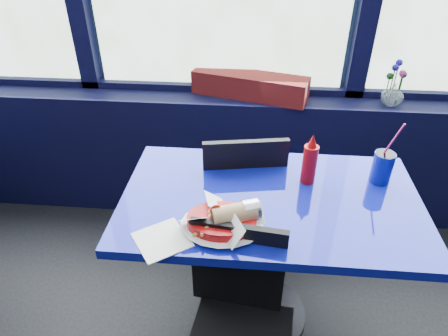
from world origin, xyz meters
TOP-DOWN VIEW (x-y plane):
  - window_sill at (0.00, 2.87)m, footprint 5.00×0.26m
  - near_table at (0.30, 2.00)m, footprint 1.20×0.70m
  - chair_near_front at (0.20, 1.65)m, footprint 0.41×0.41m
  - chair_near_back at (0.21, 2.32)m, footprint 0.46×0.46m
  - planter_box at (0.18, 2.88)m, footprint 0.68×0.34m
  - flower_vase at (0.96, 2.83)m, footprint 0.12×0.13m
  - food_basket at (0.13, 1.81)m, footprint 0.28×0.27m
  - ketchup_bottle at (0.45, 2.13)m, footprint 0.06×0.06m
  - soda_cup at (0.76, 2.16)m, footprint 0.09×0.09m
  - napkin at (-0.08, 1.72)m, footprint 0.24×0.24m

SIDE VIEW (x-z plane):
  - window_sill at x=0.00m, z-range 0.00..0.80m
  - chair_near_front at x=0.20m, z-range 0.06..0.88m
  - chair_near_back at x=0.21m, z-range 0.07..0.95m
  - near_table at x=0.30m, z-range 0.19..0.94m
  - napkin at x=-0.08m, z-range 0.75..0.75m
  - food_basket at x=0.13m, z-range 0.74..0.83m
  - soda_cup at x=0.76m, z-range 0.68..0.97m
  - ketchup_bottle at x=0.45m, z-range 0.74..0.96m
  - planter_box at x=0.18m, z-range 0.80..0.93m
  - flower_vase at x=0.96m, z-range 0.75..1.00m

